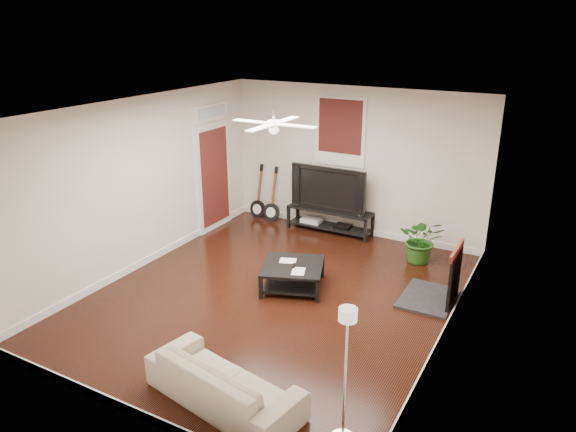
{
  "coord_description": "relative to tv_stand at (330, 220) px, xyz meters",
  "views": [
    {
      "loc": [
        3.65,
        -6.24,
        3.91
      ],
      "look_at": [
        0.0,
        0.4,
        1.15
      ],
      "focal_mm": 33.63,
      "sensor_mm": 36.0,
      "label": 1
    }
  ],
  "objects": [
    {
      "name": "potted_plant",
      "position": [
        1.95,
        -0.53,
        0.17
      ],
      "size": [
        0.85,
        0.78,
        0.82
      ],
      "primitive_type": "imported",
      "rotation": [
        0.0,
        0.0,
        0.21
      ],
      "color": "#265F1B",
      "rests_on": "floor"
    },
    {
      "name": "door_left",
      "position": [
        -2.08,
        -0.88,
        1.01
      ],
      "size": [
        0.08,
        1.0,
        2.5
      ],
      "primitive_type": "cube",
      "color": "white",
      "rests_on": "wall_left"
    },
    {
      "name": "sofa",
      "position": [
        1.1,
        -5.13,
        0.03
      ],
      "size": [
        1.91,
        1.03,
        0.53
      ],
      "primitive_type": "imported",
      "rotation": [
        0.0,
        0.0,
        2.96
      ],
      "color": "#C2AA91",
      "rests_on": "floor"
    },
    {
      "name": "tv",
      "position": [
        0.0,
        0.02,
        0.67
      ],
      "size": [
        1.5,
        0.2,
        0.87
      ],
      "primitive_type": "imported",
      "color": "black",
      "rests_on": "tv_stand"
    },
    {
      "name": "guitar_left",
      "position": [
        -1.64,
        -0.03,
        0.34
      ],
      "size": [
        0.37,
        0.27,
        1.15
      ],
      "primitive_type": null,
      "rotation": [
        0.0,
        0.0,
        -0.06
      ],
      "color": "black",
      "rests_on": "floor"
    },
    {
      "name": "brick_accent",
      "position": [
        2.86,
        -1.78,
        1.16
      ],
      "size": [
        0.02,
        2.2,
        2.8
      ],
      "primitive_type": "cube",
      "color": "#B34A39",
      "rests_on": "floor"
    },
    {
      "name": "tv_stand",
      "position": [
        0.0,
        0.0,
        0.0
      ],
      "size": [
        1.68,
        0.45,
        0.47
      ],
      "primitive_type": "cube",
      "color": "black",
      "rests_on": "floor"
    },
    {
      "name": "fireplace",
      "position": [
        2.58,
        -1.78,
        0.22
      ],
      "size": [
        0.8,
        1.1,
        0.92
      ],
      "primitive_type": "cube",
      "color": "black",
      "rests_on": "floor"
    },
    {
      "name": "room",
      "position": [
        0.38,
        -2.78,
        1.16
      ],
      "size": [
        5.01,
        6.01,
        2.81
      ],
      "color": "black",
      "rests_on": "ground"
    },
    {
      "name": "window_back",
      "position": [
        0.08,
        0.19,
        1.71
      ],
      "size": [
        1.0,
        0.06,
        1.3
      ],
      "primitive_type": "cube",
      "color": "#36110E",
      "rests_on": "wall_back"
    },
    {
      "name": "ceiling_fan",
      "position": [
        0.38,
        -2.78,
        2.36
      ],
      "size": [
        1.24,
        1.24,
        0.32
      ],
      "primitive_type": null,
      "color": "white",
      "rests_on": "ceiling"
    },
    {
      "name": "floor_lamp",
      "position": [
        2.45,
        -5.03,
        0.51
      ],
      "size": [
        0.28,
        0.28,
        1.48
      ],
      "primitive_type": null,
      "rotation": [
        0.0,
        0.0,
        -0.18
      ],
      "color": "silver",
      "rests_on": "floor"
    },
    {
      "name": "coffee_table",
      "position": [
        0.48,
        -2.41,
        -0.05
      ],
      "size": [
        1.16,
        1.16,
        0.38
      ],
      "primitive_type": "cube",
      "rotation": [
        0.0,
        0.0,
        0.36
      ],
      "color": "black",
      "rests_on": "floor"
    },
    {
      "name": "guitar_right",
      "position": [
        -1.29,
        -0.06,
        0.34
      ],
      "size": [
        0.36,
        0.26,
        1.15
      ],
      "primitive_type": null,
      "rotation": [
        0.0,
        0.0,
        0.04
      ],
      "color": "black",
      "rests_on": "floor"
    }
  ]
}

